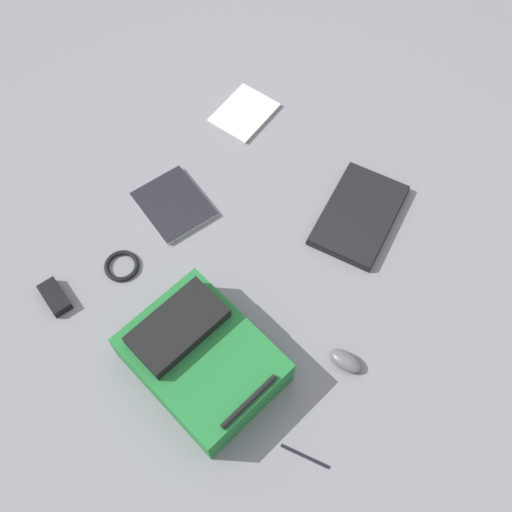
# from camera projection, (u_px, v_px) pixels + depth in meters

# --- Properties ---
(ground_plane) EXTENTS (3.85, 3.85, 0.00)m
(ground_plane) POSITION_uv_depth(u_px,v_px,m) (260.00, 265.00, 1.97)
(ground_plane) COLOR slate
(backpack) EXTENTS (0.34, 0.43, 0.18)m
(backpack) POSITION_uv_depth(u_px,v_px,m) (201.00, 357.00, 1.75)
(backpack) COLOR #1E662D
(backpack) RESTS_ON ground_plane
(laptop) EXTENTS (0.41, 0.32, 0.03)m
(laptop) POSITION_uv_depth(u_px,v_px,m) (359.00, 215.00, 2.04)
(laptop) COLOR black
(laptop) RESTS_ON ground_plane
(book_red) EXTENTS (0.24, 0.28, 0.02)m
(book_red) POSITION_uv_depth(u_px,v_px,m) (174.00, 204.00, 2.07)
(book_red) COLOR silver
(book_red) RESTS_ON ground_plane
(book_blue) EXTENTS (0.25, 0.21, 0.01)m
(book_blue) POSITION_uv_depth(u_px,v_px,m) (244.00, 113.00, 2.26)
(book_blue) COLOR silver
(book_blue) RESTS_ON ground_plane
(computer_mouse) EXTENTS (0.07, 0.11, 0.04)m
(computer_mouse) POSITION_uv_depth(u_px,v_px,m) (346.00, 361.00, 1.80)
(computer_mouse) COLOR #4C4C51
(computer_mouse) RESTS_ON ground_plane
(cable_coil) EXTENTS (0.11, 0.11, 0.02)m
(cable_coil) POSITION_uv_depth(u_px,v_px,m) (122.00, 266.00, 1.96)
(cable_coil) COLOR black
(cable_coil) RESTS_ON ground_plane
(power_brick) EXTENTS (0.08, 0.13, 0.03)m
(power_brick) POSITION_uv_depth(u_px,v_px,m) (55.00, 297.00, 1.90)
(power_brick) COLOR black
(power_brick) RESTS_ON ground_plane
(pen_black) EXTENTS (0.06, 0.14, 0.01)m
(pen_black) POSITION_uv_depth(u_px,v_px,m) (305.00, 456.00, 1.68)
(pen_black) COLOR black
(pen_black) RESTS_ON ground_plane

